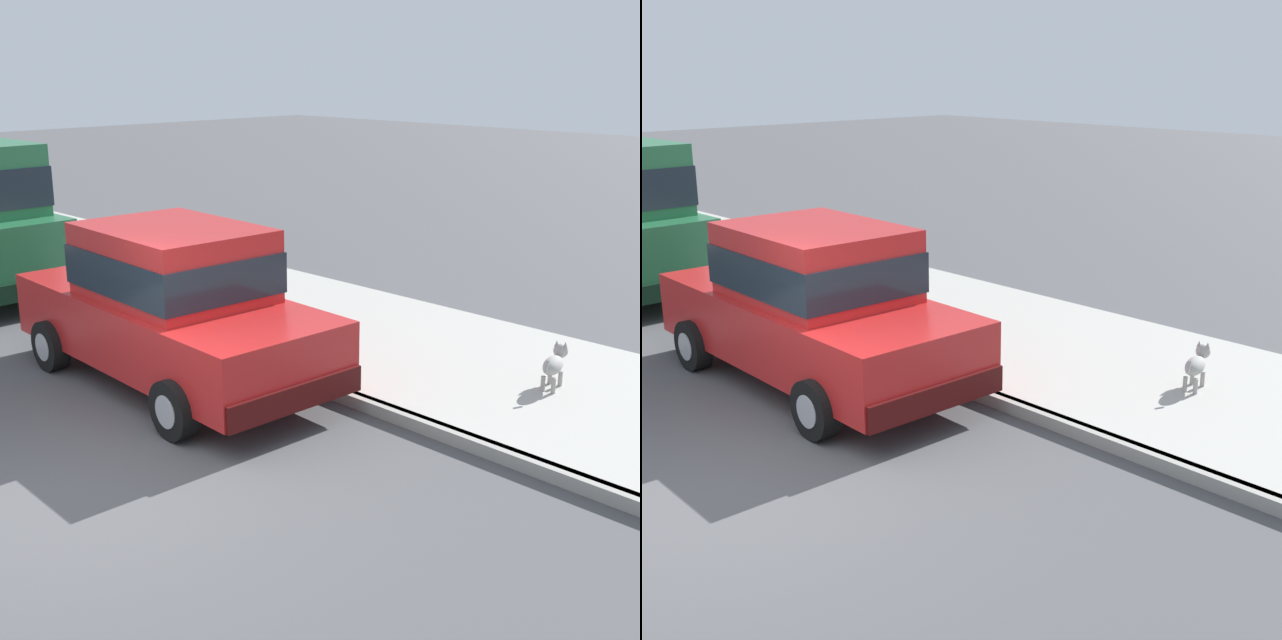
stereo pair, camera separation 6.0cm
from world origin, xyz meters
The scene contains 5 objects.
ground_plane centered at (0.00, 0.00, 0.00)m, with size 80.00×80.00×0.00m, color #4C4C4F.
curb centered at (3.20, 0.00, 0.07)m, with size 0.16×64.00×0.14m, color gray.
sidewalk centered at (5.00, 0.00, 0.07)m, with size 3.60×64.00×0.14m, color #A8A59E.
car_red_sedan centered at (2.20, 1.69, 0.98)m, with size 2.16×4.66×1.92m.
dog_grey centered at (4.99, -1.76, 0.43)m, with size 0.74×0.31×0.49m.
Camera 2 is at (-3.36, -6.53, 3.73)m, focal length 48.42 mm.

